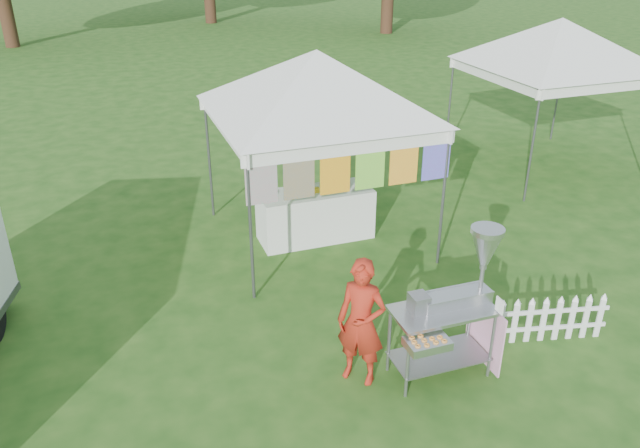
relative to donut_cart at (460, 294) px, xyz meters
name	(u,v)px	position (x,y,z in m)	size (l,w,h in m)	color
ground	(419,366)	(-0.33, 0.18, -1.02)	(120.00, 120.00, 0.00)	#1F4A15
canopy_main	(317,50)	(-0.33, 3.68, 1.96)	(4.24, 4.24, 3.45)	#59595E
canopy_right	(563,18)	(5.17, 5.18, 1.97)	(4.24, 4.24, 3.45)	#59595E
donut_cart	(460,294)	(0.00, 0.00, 0.00)	(1.26, 0.84, 1.74)	gray
vendor	(361,322)	(-1.05, 0.24, -0.28)	(0.54, 0.36, 1.49)	#A52314
picket_fence	(543,321)	(1.31, 0.12, -0.74)	(1.58, 0.40, 0.56)	white
display_table	(315,215)	(-0.36, 3.68, -0.62)	(1.80, 0.70, 0.81)	white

